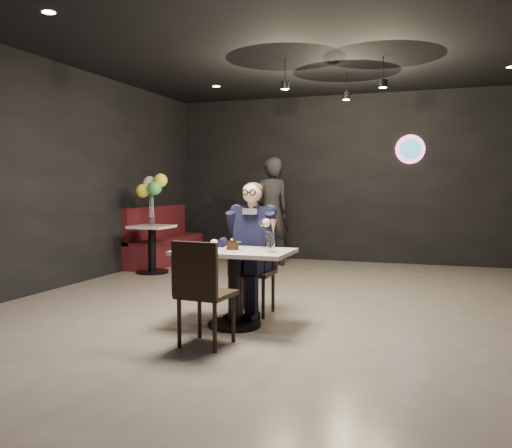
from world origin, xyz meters
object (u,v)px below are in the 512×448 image
at_px(sundae_glass, 270,242).
at_px(side_table, 152,250).
at_px(balloon_vase, 152,221).
at_px(chair_near, 207,292).
at_px(main_table, 234,288).
at_px(seated_man, 253,247).
at_px(booth_bench, 166,235).
at_px(passerby, 271,212).
at_px(chair_far, 253,271).

bearing_deg(sundae_glass, side_table, 136.34).
bearing_deg(balloon_vase, side_table, 0.00).
xyz_separation_m(chair_near, sundae_glass, (0.38, 0.61, 0.38)).
distance_m(main_table, seated_man, 0.65).
relative_size(booth_bench, balloon_vase, 14.11).
height_order(chair_near, passerby, passerby).
distance_m(chair_far, passerby, 3.59).
bearing_deg(chair_far, booth_bench, 131.43).
height_order(seated_man, booth_bench, seated_man).
distance_m(seated_man, booth_bench, 4.09).
xyz_separation_m(seated_man, sundae_glass, (0.38, -0.59, 0.12)).
xyz_separation_m(sundae_glass, balloon_vase, (-2.79, 2.66, -0.02)).
height_order(booth_bench, balloon_vase, booth_bench).
bearing_deg(balloon_vase, booth_bench, 106.70).
bearing_deg(booth_bench, sundae_glass, -49.85).
xyz_separation_m(seated_man, booth_bench, (-2.71, 3.07, -0.22)).
height_order(booth_bench, passerby, passerby).
relative_size(booth_bench, passerby, 1.09).
bearing_deg(chair_near, side_table, 131.46).
height_order(main_table, passerby, passerby).
relative_size(chair_near, sundae_glass, 4.89).
bearing_deg(side_table, chair_near, -53.64).
bearing_deg(sundae_glass, passerby, 107.39).
height_order(chair_far, balloon_vase, chair_far).
height_order(balloon_vase, passerby, passerby).
distance_m(seated_man, sundae_glass, 0.71).
bearing_deg(main_table, chair_far, 90.00).
relative_size(main_table, chair_near, 1.20).
xyz_separation_m(chair_far, booth_bench, (-2.71, 3.07, 0.04)).
bearing_deg(sundae_glass, chair_far, 122.70).
bearing_deg(main_table, sundae_glass, -6.34).
distance_m(side_table, passerby, 2.13).
bearing_deg(balloon_vase, chair_far, -40.66).
bearing_deg(passerby, sundae_glass, 65.59).
bearing_deg(passerby, balloon_vase, 0.37).
relative_size(chair_near, balloon_vase, 6.43).
bearing_deg(seated_man, chair_near, -90.00).
distance_m(seated_man, balloon_vase, 3.17).
bearing_deg(side_table, seated_man, -40.66).
bearing_deg(chair_far, seated_man, -90.00).
distance_m(sundae_glass, booth_bench, 4.80).
bearing_deg(main_table, chair_near, -90.00).
bearing_deg(booth_bench, chair_near, -57.63).
distance_m(main_table, passerby, 4.13).
relative_size(chair_near, side_table, 1.26).
bearing_deg(booth_bench, side_table, -73.30).
bearing_deg(balloon_vase, seated_man, -40.66).
xyz_separation_m(main_table, balloon_vase, (-2.41, 2.62, 0.45)).
bearing_deg(main_table, passerby, 102.48).
bearing_deg(main_table, balloon_vase, 132.60).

